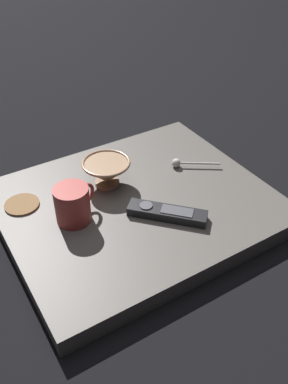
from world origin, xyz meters
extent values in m
plane|color=black|center=(0.00, 0.00, 0.00)|extent=(6.00, 6.00, 0.00)
cube|color=#5B5651|center=(0.00, 0.00, 0.02)|extent=(0.56, 0.66, 0.05)
cylinder|color=tan|center=(-0.10, -0.03, 0.05)|extent=(0.07, 0.07, 0.01)
cone|color=tan|center=(-0.10, -0.03, 0.08)|extent=(0.13, 0.13, 0.06)
torus|color=tan|center=(-0.10, -0.03, 0.11)|extent=(0.13, 0.13, 0.01)
cylinder|color=#A53833|center=(-0.01, -0.17, 0.09)|extent=(0.08, 0.08, 0.09)
torus|color=#A53833|center=(-0.03, -0.12, 0.09)|extent=(0.03, 0.06, 0.06)
cylinder|color=silver|center=(-0.03, 0.22, 0.06)|extent=(0.07, 0.10, 0.01)
sphere|color=silver|center=(-0.07, 0.17, 0.06)|extent=(0.03, 0.03, 0.03)
cube|color=black|center=(0.10, 0.03, 0.06)|extent=(0.17, 0.16, 0.02)
cylinder|color=#4C4C54|center=(0.06, -0.01, 0.07)|extent=(0.03, 0.03, 0.00)
cube|color=#4C4C54|center=(0.11, 0.04, 0.07)|extent=(0.08, 0.08, 0.00)
cylinder|color=olive|center=(-0.13, -0.26, 0.05)|extent=(0.09, 0.09, 0.01)
camera|label=1|loc=(0.71, -0.42, 0.71)|focal=38.86mm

